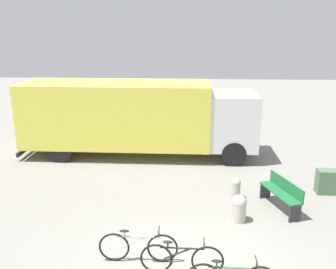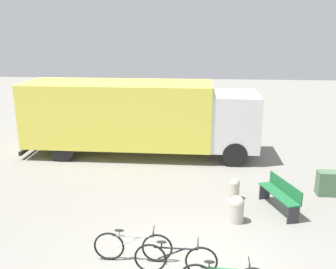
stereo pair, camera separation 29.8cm
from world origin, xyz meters
TOP-DOWN VIEW (x-y plane):
  - delivery_truck at (-2.08, 7.48)m, footprint 9.24×2.39m
  - park_bench at (2.68, 3.02)m, footprint 0.92×1.66m
  - bicycle_near at (-1.08, 0.32)m, footprint 1.76×0.44m
  - bicycle_middle at (-0.11, -0.07)m, footprint 1.76×0.44m
  - bollard_near_bench at (1.38, 2.25)m, footprint 0.40×0.40m
  - bollard_far_bench at (1.45, 3.62)m, footprint 0.30×0.30m
  - utility_box at (4.32, 4.16)m, footprint 0.59×0.40m

SIDE VIEW (x-z plane):
  - bollard_far_bench at x=1.45m, z-range 0.03..0.69m
  - bicycle_near at x=-1.08m, z-range -0.02..0.76m
  - bicycle_middle at x=-0.11m, z-range -0.02..0.76m
  - utility_box at x=4.32m, z-range 0.00..0.77m
  - bollard_near_bench at x=1.38m, z-range 0.02..0.77m
  - park_bench at x=2.68m, z-range 0.06..0.94m
  - delivery_truck at x=-2.08m, z-range 0.18..3.11m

